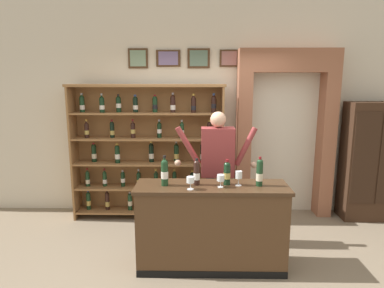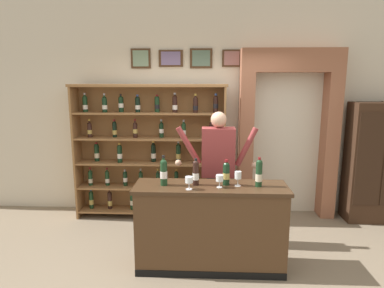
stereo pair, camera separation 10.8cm
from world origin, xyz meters
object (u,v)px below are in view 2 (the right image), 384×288
object	(u,v)px
wine_glass_right	(189,180)
wine_glass_center	(220,178)
tasting_bottle_brunello	(164,172)
tasting_bottle_vin_santo	(259,173)
tasting_bottle_riserva	(196,172)
tasting_bottle_prosecco	(226,173)
shopkeeper	(218,163)
wine_glass_left	(238,176)
side_cabinet	(375,163)
wine_shelf	(150,148)
tasting_counter	(210,227)

from	to	relation	value
wine_glass_right	wine_glass_center	xyz separation A→B (m)	(0.32, 0.08, 0.00)
wine_glass_right	wine_glass_center	size ratio (longest dim) A/B	1.00
tasting_bottle_brunello	tasting_bottle_vin_santo	bearing A→B (deg)	0.21
tasting_bottle_riserva	tasting_bottle_prosecco	world-z (taller)	tasting_bottle_riserva
tasting_bottle_brunello	wine_glass_center	distance (m)	0.61
tasting_bottle_brunello	wine_glass_right	size ratio (longest dim) A/B	2.41
shopkeeper	wine_glass_center	distance (m)	0.65
tasting_bottle_brunello	tasting_bottle_prosecco	distance (m)	0.68
shopkeeper	wine_glass_left	bearing A→B (deg)	-71.50
tasting_bottle_brunello	tasting_bottle_riserva	bearing A→B (deg)	4.17
wine_glass_left	tasting_bottle_riserva	bearing A→B (deg)	178.19
shopkeeper	side_cabinet	bearing A→B (deg)	19.46
wine_glass_left	tasting_bottle_vin_santo	bearing A→B (deg)	-1.82
wine_glass_left	tasting_bottle_prosecco	bearing A→B (deg)	166.15
side_cabinet	wine_glass_left	distance (m)	2.60
side_cabinet	tasting_bottle_prosecco	world-z (taller)	side_cabinet
wine_glass_left	side_cabinet	bearing A→B (deg)	33.34
wine_shelf	shopkeeper	xyz separation A→B (m)	(1.00, -0.84, -0.02)
side_cabinet	tasting_bottle_riserva	world-z (taller)	side_cabinet
tasting_counter	tasting_bottle_riserva	distance (m)	0.65
wine_shelf	tasting_bottle_brunello	distance (m)	1.49
tasting_bottle_riserva	wine_glass_center	bearing A→B (deg)	-16.93
side_cabinet	tasting_bottle_brunello	size ratio (longest dim) A/B	5.34
shopkeeper	tasting_bottle_riserva	world-z (taller)	shopkeeper
tasting_bottle_riserva	wine_glass_right	distance (m)	0.18
tasting_bottle_vin_santo	wine_glass_center	bearing A→B (deg)	-172.35
wine_shelf	tasting_counter	size ratio (longest dim) A/B	1.37
shopkeeper	tasting_bottle_prosecco	size ratio (longest dim) A/B	6.04
shopkeeper	tasting_bottle_riserva	xyz separation A→B (m)	(-0.26, -0.58, 0.04)
tasting_counter	side_cabinet	bearing A→B (deg)	30.11
shopkeeper	tasting_bottle_riserva	size ratio (longest dim) A/B	5.76
tasting_bottle_vin_santo	wine_glass_left	xyz separation A→B (m)	(-0.22, 0.01, -0.04)
wine_glass_left	wine_shelf	bearing A→B (deg)	130.04
side_cabinet	tasting_bottle_brunello	world-z (taller)	side_cabinet
tasting_bottle_brunello	tasting_bottle_prosecco	world-z (taller)	tasting_bottle_brunello
wine_shelf	side_cabinet	bearing A→B (deg)	-0.02
tasting_bottle_vin_santo	wine_glass_right	size ratio (longest dim) A/B	2.33
tasting_bottle_riserva	tasting_bottle_prosecco	bearing A→B (deg)	2.82
wine_shelf	wine_glass_center	xyz separation A→B (m)	(1.00, -1.49, -0.02)
wine_glass_center	tasting_bottle_brunello	bearing A→B (deg)	175.01
tasting_bottle_brunello	tasting_bottle_riserva	size ratio (longest dim) A/B	1.12
tasting_counter	tasting_bottle_brunello	xyz separation A→B (m)	(-0.51, -0.01, 0.64)
wine_shelf	tasting_counter	xyz separation A→B (m)	(0.91, -1.43, -0.60)
tasting_bottle_brunello	tasting_counter	bearing A→B (deg)	1.16
tasting_bottle_prosecco	wine_glass_center	distance (m)	0.13
wine_glass_right	wine_glass_center	distance (m)	0.33
side_cabinet	wine_glass_right	size ratio (longest dim) A/B	12.86
wine_glass_center	wine_glass_left	bearing A→B (deg)	17.70
wine_shelf	wine_glass_left	size ratio (longest dim) A/B	14.19
tasting_bottle_brunello	shopkeeper	bearing A→B (deg)	44.63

